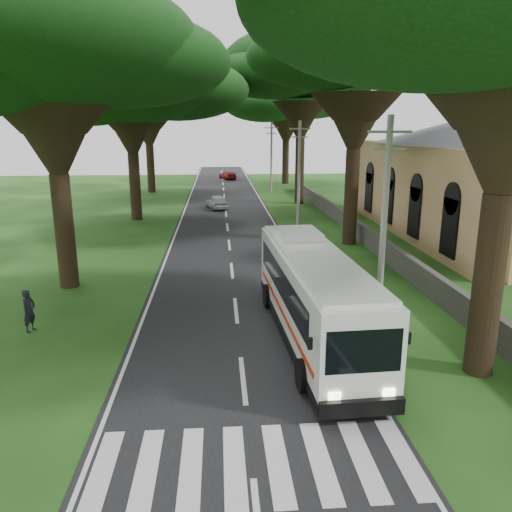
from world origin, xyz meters
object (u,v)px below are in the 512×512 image
(coach_bus, at_px, (313,293))
(distant_car_c, at_px, (228,175))
(pedestrian, at_px, (29,311))
(pole_mid, at_px, (299,172))
(distant_car_a, at_px, (217,202))
(pole_far, at_px, (271,157))
(church, at_px, (487,166))
(pole_near, at_px, (384,221))

(coach_bus, xyz_separation_m, distant_car_c, (-1.90, 56.93, -1.12))
(distant_car_c, distance_m, pedestrian, 56.19)
(pole_mid, xyz_separation_m, distant_car_c, (-4.70, 35.92, -3.55))
(pole_mid, xyz_separation_m, distant_car_a, (-6.30, 8.97, -3.50))
(pole_far, bearing_deg, church, -63.18)
(pole_near, height_order, pole_mid, same)
(coach_bus, bearing_deg, distant_car_c, 89.16)
(distant_car_c, bearing_deg, distant_car_a, 69.84)
(distant_car_a, xyz_separation_m, distant_car_c, (1.60, 26.96, -0.05))
(coach_bus, bearing_deg, distant_car_a, 93.90)
(pole_mid, bearing_deg, coach_bus, -97.60)
(church, relative_size, pole_far, 3.00)
(distant_car_c, bearing_deg, pole_far, 89.68)
(pole_near, xyz_separation_m, pole_mid, (0.00, 20.00, 0.00))
(pole_near, bearing_deg, distant_car_a, 102.27)
(coach_bus, bearing_deg, pole_near, 17.03)
(church, relative_size, pole_near, 3.00)
(pole_near, bearing_deg, pole_mid, 90.00)
(church, bearing_deg, coach_bus, -132.50)
(church, distance_m, pole_near, 19.88)
(pole_far, distance_m, coach_bus, 41.18)
(pole_far, relative_size, distant_car_a, 2.09)
(distant_car_c, bearing_deg, pedestrian, 64.34)
(pole_near, distance_m, pedestrian, 13.81)
(coach_bus, height_order, pedestrian, coach_bus)
(church, bearing_deg, pole_far, 116.82)
(pole_mid, distance_m, pole_far, 20.00)
(church, height_order, coach_bus, church)
(church, distance_m, distant_car_c, 44.04)
(pedestrian, bearing_deg, coach_bus, -78.87)
(distant_car_a, distance_m, pedestrian, 29.42)
(pole_near, xyz_separation_m, coach_bus, (-2.80, -1.01, -2.44))
(pole_near, distance_m, pole_far, 40.00)
(church, bearing_deg, pole_near, -128.50)
(church, height_order, distant_car_a, church)
(church, xyz_separation_m, pole_mid, (-12.36, 4.45, -0.73))
(distant_car_c, bearing_deg, pole_near, 78.04)
(church, relative_size, pole_mid, 3.00)
(distant_car_a, relative_size, pedestrian, 2.32)
(pole_mid, xyz_separation_m, coach_bus, (-2.80, -21.01, -2.44))
(pole_far, bearing_deg, distant_car_a, -119.72)
(pole_near, distance_m, coach_bus, 3.85)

